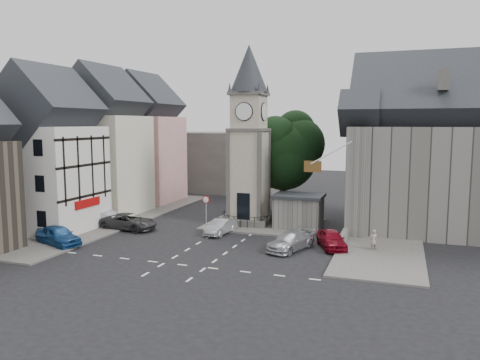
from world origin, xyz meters
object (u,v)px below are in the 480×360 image
at_px(car_west_blue, 58,235).
at_px(pedestrian, 373,241).
at_px(stone_shelter, 299,212).
at_px(clock_tower, 249,136).
at_px(car_east_red, 332,239).

distance_m(car_west_blue, pedestrian, 23.67).
bearing_deg(car_west_blue, stone_shelter, -33.13).
relative_size(clock_tower, stone_shelter, 3.78).
distance_m(car_east_red, pedestrian, 3.00).
xyz_separation_m(clock_tower, pedestrian, (11.50, -5.99, -7.30)).
bearing_deg(car_east_red, pedestrian, -21.18).
xyz_separation_m(car_east_red, pedestrian, (3.00, 0.08, 0.13)).
bearing_deg(car_east_red, stone_shelter, 100.85).
xyz_separation_m(clock_tower, car_west_blue, (-11.39, -12.05, -7.36)).
bearing_deg(car_west_blue, car_east_red, -51.93).
bearing_deg(car_east_red, clock_tower, 121.77).
bearing_deg(clock_tower, car_west_blue, -133.38).
bearing_deg(stone_shelter, car_east_red, -56.45).
distance_m(stone_shelter, pedestrian, 8.70).
xyz_separation_m(stone_shelter, pedestrian, (6.70, -5.50, -0.73)).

